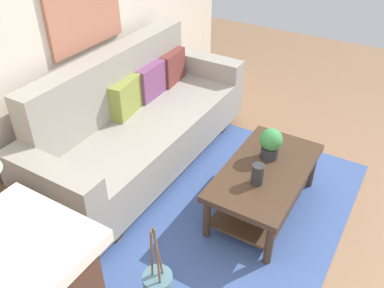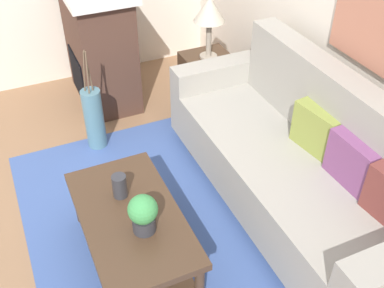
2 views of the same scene
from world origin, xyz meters
name	(u,v)px [view 2 (image 2 of 2)]	position (x,y,z in m)	size (l,w,h in m)	color
ground_plane	(89,250)	(0.00, 0.00, 0.00)	(8.88, 8.88, 0.00)	#8C6647
wall_back	(366,16)	(0.00, 2.03, 1.35)	(4.88, 0.10, 2.70)	beige
area_rug	(157,227)	(0.00, 0.50, 0.01)	(2.49, 1.78, 0.01)	#3D5693
couch	(296,163)	(0.21, 1.50, 0.43)	(2.35, 0.84, 1.08)	gray
throw_pillow_olive	(316,130)	(0.21, 1.62, 0.68)	(0.36, 0.12, 0.32)	olive
throw_pillow_plum	(352,162)	(0.58, 1.62, 0.68)	(0.36, 0.12, 0.32)	#7A4270
coffee_table	(132,227)	(0.20, 0.27, 0.31)	(1.10, 0.60, 0.43)	#422D1E
tabletop_vase	(120,186)	(0.01, 0.27, 0.51)	(0.10, 0.10, 0.16)	#2D2D33
potted_plant_tabletop	(143,213)	(0.35, 0.31, 0.57)	(0.18, 0.18, 0.26)	#2D2D33
side_table	(208,83)	(-1.27, 1.51, 0.28)	(0.44, 0.44, 0.56)	#422D1E
table_lamp	(209,12)	(-1.27, 1.51, 0.99)	(0.28, 0.28, 0.57)	gray
fireplace	(99,44)	(-1.89, 0.66, 0.59)	(1.02, 0.58, 1.16)	#472D23
floor_vase	(94,119)	(-1.12, 0.37, 0.28)	(0.17, 0.17, 0.56)	slate
floor_vase_branch_a	(87,73)	(-1.10, 0.37, 0.74)	(0.01, 0.01, 0.36)	brown
floor_vase_branch_b	(89,71)	(-1.13, 0.38, 0.74)	(0.01, 0.01, 0.36)	brown
floor_vase_branch_c	(84,72)	(-1.13, 0.35, 0.74)	(0.01, 0.01, 0.36)	brown
framed_painting	(384,13)	(0.21, 1.96, 1.46)	(0.81, 0.03, 0.75)	#B77056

